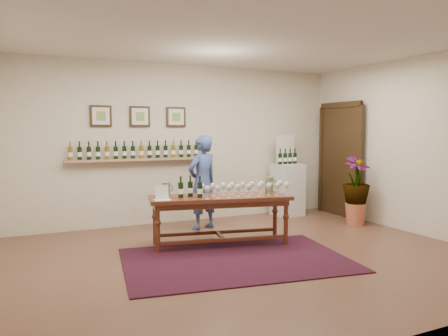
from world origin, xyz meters
name	(u,v)px	position (x,y,z in m)	size (l,w,h in m)	color
ground	(250,256)	(0.00, 0.00, 0.00)	(6.00, 6.00, 0.00)	brown
room_shell	(302,158)	(2.11, 1.86, 1.12)	(6.00, 6.00, 6.00)	beige
rug	(236,260)	(-0.25, -0.08, 0.01)	(2.80, 1.87, 0.01)	#480C0F
tasting_table	(220,203)	(-0.11, 0.70, 0.61)	(2.10, 1.04, 0.71)	#441511
table_glasses	(245,189)	(0.23, 0.57, 0.81)	(1.40, 0.32, 0.19)	silver
table_bottles	(190,185)	(-0.54, 0.77, 0.88)	(0.31, 0.18, 0.33)	black
pitcher_left	(166,190)	(-0.85, 0.90, 0.82)	(0.13, 0.13, 0.21)	#5D663F
pitcher_right	(269,185)	(0.70, 0.68, 0.83)	(0.15, 0.15, 0.24)	#5D663F
menu_card	(162,192)	(-0.97, 0.72, 0.81)	(0.22, 0.16, 0.20)	silver
display_pedestal	(287,190)	(1.99, 2.14, 0.50)	(0.50, 0.50, 1.00)	silver
pedestal_bottles	(288,157)	(1.97, 2.12, 1.14)	(0.28, 0.07, 0.28)	black
info_sign	(285,149)	(2.01, 2.27, 1.29)	(0.42, 0.02, 0.58)	silver
potted_plant	(356,191)	(2.58, 0.89, 0.60)	(0.57, 0.57, 1.03)	#B55A3C
person	(203,182)	(0.05, 1.74, 0.78)	(0.57, 0.38, 1.57)	#374982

